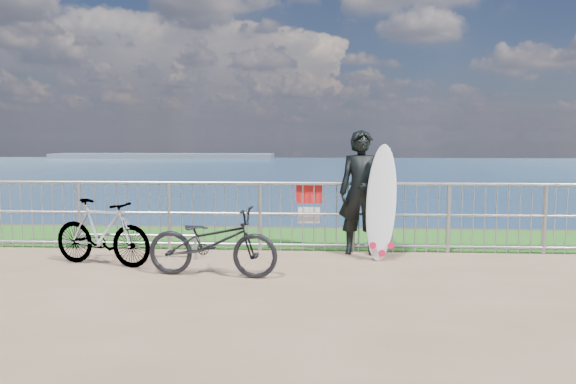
# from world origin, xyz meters

# --- Properties ---
(grass_strip) EXTENTS (120.00, 120.00, 0.00)m
(grass_strip) POSITION_xyz_m (0.00, 2.70, 0.01)
(grass_strip) COLOR #21621B
(grass_strip) RESTS_ON ground
(seascape) EXTENTS (260.00, 260.00, 5.00)m
(seascape) POSITION_xyz_m (-43.75, 147.49, -4.03)
(seascape) COLOR brown
(seascape) RESTS_ON ground
(railing) EXTENTS (10.06, 0.10, 1.13)m
(railing) POSITION_xyz_m (0.02, 1.60, 0.58)
(railing) COLOR #999CA1
(railing) RESTS_ON ground
(surfer) EXTENTS (0.74, 0.52, 1.95)m
(surfer) POSITION_xyz_m (1.12, 1.45, 0.97)
(surfer) COLOR black
(surfer) RESTS_ON ground
(surfboard) EXTENTS (0.56, 0.53, 1.75)m
(surfboard) POSITION_xyz_m (1.38, 1.06, 0.81)
(surfboard) COLOR silver
(surfboard) RESTS_ON ground
(bicycle_near) EXTENTS (1.81, 0.80, 0.92)m
(bicycle_near) POSITION_xyz_m (-0.95, -0.12, 0.46)
(bicycle_near) COLOR black
(bicycle_near) RESTS_ON ground
(bicycle_far) EXTENTS (1.66, 0.87, 0.96)m
(bicycle_far) POSITION_xyz_m (-2.65, 0.41, 0.48)
(bicycle_far) COLOR black
(bicycle_far) RESTS_ON ground
(bike_rack) EXTENTS (1.86, 0.05, 0.39)m
(bike_rack) POSITION_xyz_m (-2.23, 0.87, 0.32)
(bike_rack) COLOR #999CA1
(bike_rack) RESTS_ON ground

